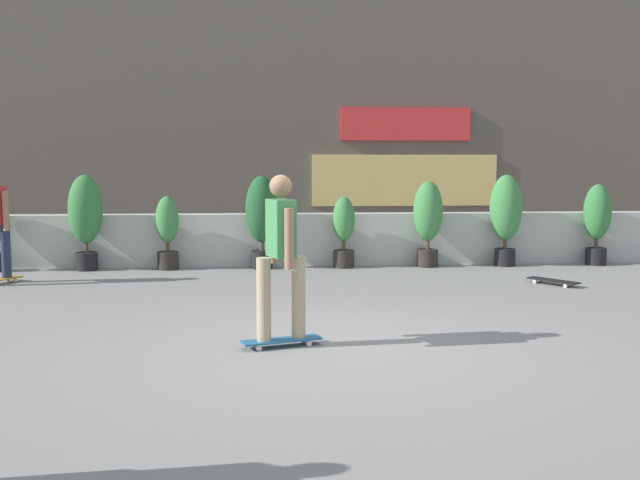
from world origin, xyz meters
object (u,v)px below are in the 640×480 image
object	(u,v)px
skater_mid_plaza	(281,252)
skateboard_near_camera	(553,281)
potted_plant_7	(597,219)
potted_plant_5	(428,217)
potted_plant_3	(262,214)
potted_plant_4	(344,230)
potted_plant_6	(506,213)
potted_plant_1	(85,214)
potted_plant_2	(167,230)

from	to	relation	value
skater_mid_plaza	skateboard_near_camera	xyz separation A→B (m)	(4.10, 3.48, -0.88)
potted_plant_7	skater_mid_plaza	world-z (taller)	skater_mid_plaza
potted_plant_5	skateboard_near_camera	distance (m)	2.65
potted_plant_5	potted_plant_7	distance (m)	3.00
potted_plant_3	skater_mid_plaza	xyz separation A→B (m)	(0.18, -5.56, 0.02)
skateboard_near_camera	potted_plant_7	bearing A→B (deg)	52.99
potted_plant_5	skateboard_near_camera	xyz separation A→B (m)	(1.43, -2.08, -0.80)
skateboard_near_camera	potted_plant_5	bearing A→B (deg)	124.59
potted_plant_7	skater_mid_plaza	size ratio (longest dim) A/B	0.84
potted_plant_4	potted_plant_6	xyz separation A→B (m)	(2.82, 0.00, 0.28)
potted_plant_4	potted_plant_6	bearing A→B (deg)	0.00
potted_plant_4	potted_plant_6	world-z (taller)	potted_plant_6
potted_plant_3	potted_plant_5	world-z (taller)	potted_plant_3
potted_plant_3	potted_plant_4	size ratio (longest dim) A/B	1.29
potted_plant_6	potted_plant_4	bearing A→B (deg)	180.00
potted_plant_1	potted_plant_2	world-z (taller)	potted_plant_1
potted_plant_2	potted_plant_4	bearing A→B (deg)	-0.00
skateboard_near_camera	potted_plant_4	bearing A→B (deg)	144.25
potted_plant_1	potted_plant_7	xyz separation A→B (m)	(8.77, 0.00, -0.12)
potted_plant_3	skater_mid_plaza	world-z (taller)	skater_mid_plaza
potted_plant_4	skateboard_near_camera	world-z (taller)	potted_plant_4
skater_mid_plaza	potted_plant_5	bearing A→B (deg)	64.38
potted_plant_5	potted_plant_7	xyz separation A→B (m)	(3.00, 0.00, -0.04)
skater_mid_plaza	potted_plant_4	bearing A→B (deg)	77.70
potted_plant_6	skater_mid_plaza	distance (m)	6.87
skater_mid_plaza	skateboard_near_camera	world-z (taller)	skater_mid_plaza
potted_plant_2	skater_mid_plaza	distance (m)	5.84
potted_plant_1	skateboard_near_camera	bearing A→B (deg)	-16.10
potted_plant_3	potted_plant_6	distance (m)	4.22
potted_plant_5	potted_plant_6	bearing A→B (deg)	0.00
potted_plant_3	potted_plant_7	world-z (taller)	potted_plant_3
potted_plant_3	potted_plant_6	world-z (taller)	potted_plant_6
potted_plant_1	potted_plant_3	bearing A→B (deg)	0.00
potted_plant_1	potted_plant_5	xyz separation A→B (m)	(5.77, -0.00, -0.08)
potted_plant_3	skater_mid_plaza	size ratio (longest dim) A/B	0.93
potted_plant_3	skateboard_near_camera	bearing A→B (deg)	-25.89
skater_mid_plaza	potted_plant_7	bearing A→B (deg)	44.46
potted_plant_3	potted_plant_6	size ratio (longest dim) A/B	0.99
potted_plant_4	skater_mid_plaza	size ratio (longest dim) A/B	0.72
potted_plant_2	potted_plant_5	bearing A→B (deg)	-0.00
potted_plant_1	potted_plant_3	world-z (taller)	potted_plant_1
potted_plant_5	potted_plant_1	bearing A→B (deg)	180.00
potted_plant_2	skateboard_near_camera	xyz separation A→B (m)	(5.87, -2.08, -0.61)
skater_mid_plaza	skateboard_near_camera	bearing A→B (deg)	40.34
potted_plant_4	potted_plant_5	size ratio (longest dim) A/B	0.82
potted_plant_1	potted_plant_6	bearing A→B (deg)	-0.00
potted_plant_6	skater_mid_plaza	size ratio (longest dim) A/B	0.93
potted_plant_1	potted_plant_4	distance (m)	4.33
potted_plant_1	potted_plant_6	distance (m)	7.14
potted_plant_4	potted_plant_6	distance (m)	2.83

